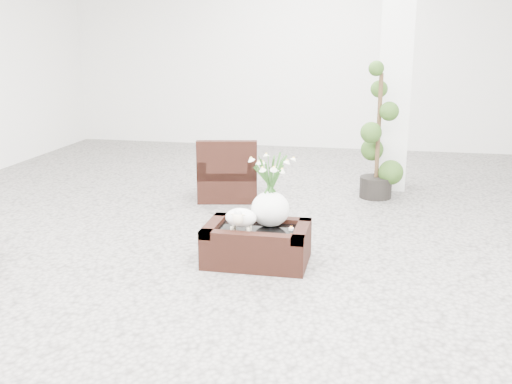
# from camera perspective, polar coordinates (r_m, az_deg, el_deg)

# --- Properties ---
(ground) EXTENTS (11.00, 11.00, 0.00)m
(ground) POSITION_cam_1_polar(r_m,az_deg,el_deg) (5.56, 0.21, -5.93)
(ground) COLOR gray
(ground) RESTS_ON ground
(column) EXTENTS (0.40, 0.40, 3.50)m
(column) POSITION_cam_1_polar(r_m,az_deg,el_deg) (7.90, 13.18, 12.84)
(column) COLOR white
(column) RESTS_ON ground
(coffee_table) EXTENTS (0.90, 0.60, 0.31)m
(coffee_table) POSITION_cam_1_polar(r_m,az_deg,el_deg) (5.32, 0.09, -5.10)
(coffee_table) COLOR black
(coffee_table) RESTS_ON ground
(sheep_figurine) EXTENTS (0.28, 0.23, 0.21)m
(sheep_figurine) POSITION_cam_1_polar(r_m,az_deg,el_deg) (5.17, -1.44, -2.65)
(sheep_figurine) COLOR white
(sheep_figurine) RESTS_ON coffee_table
(planter_narcissus) EXTENTS (0.44, 0.44, 0.80)m
(planter_narcissus) POSITION_cam_1_polar(r_m,az_deg,el_deg) (5.24, 1.38, 0.93)
(planter_narcissus) COLOR white
(planter_narcissus) RESTS_ON coffee_table
(tealight) EXTENTS (0.04, 0.04, 0.03)m
(tealight) POSITION_cam_1_polar(r_m,az_deg,el_deg) (5.24, 3.36, -3.48)
(tealight) COLOR white
(tealight) RESTS_ON coffee_table
(armchair) EXTENTS (0.83, 0.81, 0.76)m
(armchair) POSITION_cam_1_polar(r_m,az_deg,el_deg) (7.38, -2.67, 2.36)
(armchair) COLOR black
(armchair) RESTS_ON ground
(topiary) EXTENTS (0.43, 0.43, 1.63)m
(topiary) POSITION_cam_1_polar(r_m,az_deg,el_deg) (7.43, 11.55, 5.57)
(topiary) COLOR #264215
(topiary) RESTS_ON ground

